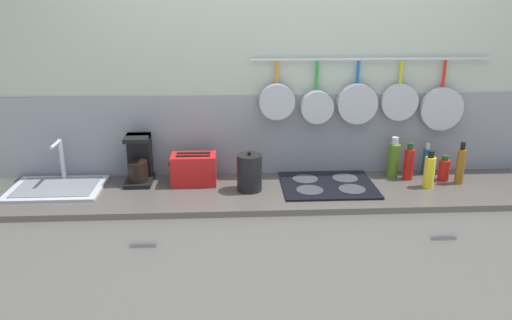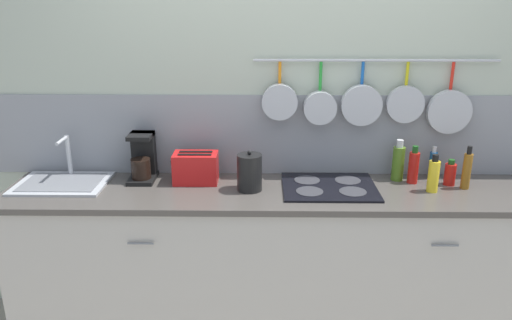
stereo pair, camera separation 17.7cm
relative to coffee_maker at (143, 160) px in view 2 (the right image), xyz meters
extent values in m
cube|color=#B2BCA8|center=(0.87, 0.14, 0.25)|extent=(7.20, 0.06, 2.60)
cube|color=gray|center=(0.87, 0.13, 0.13)|extent=(7.20, 0.07, 0.49)
cylinder|color=#B7BABF|center=(1.36, 0.08, 0.58)|extent=(1.41, 0.02, 0.02)
cylinder|color=orange|center=(0.81, 0.08, 0.51)|extent=(0.02, 0.02, 0.12)
cylinder|color=#B7BABF|center=(0.81, 0.05, 0.34)|extent=(0.21, 0.07, 0.21)
cylinder|color=green|center=(1.05, 0.08, 0.49)|extent=(0.02, 0.02, 0.17)
cylinder|color=#B7BABF|center=(1.05, 0.05, 0.31)|extent=(0.19, 0.07, 0.19)
cylinder|color=#1959B2|center=(1.29, 0.08, 0.51)|extent=(0.02, 0.02, 0.13)
cylinder|color=#B7BABF|center=(1.29, 0.06, 0.32)|extent=(0.24, 0.06, 0.24)
cylinder|color=gold|center=(1.55, 0.08, 0.50)|extent=(0.02, 0.02, 0.13)
cylinder|color=#B7BABF|center=(1.55, 0.07, 0.33)|extent=(0.22, 0.04, 0.22)
cylinder|color=red|center=(1.81, 0.08, 0.49)|extent=(0.02, 0.02, 0.16)
cylinder|color=#B7BABF|center=(1.81, 0.06, 0.28)|extent=(0.26, 0.04, 0.26)
cube|color=#B7B2A8|center=(0.87, -0.18, -0.60)|extent=(3.21, 0.52, 0.89)
cylinder|color=slate|center=(0.07, -0.46, -0.32)|extent=(0.14, 0.01, 0.01)
cylinder|color=slate|center=(1.68, -0.46, -0.32)|extent=(0.14, 0.01, 0.01)
cube|color=#4C4742|center=(0.87, -0.18, -0.14)|extent=(3.25, 0.56, 0.03)
cube|color=#B7BABF|center=(-0.45, -0.11, -0.11)|extent=(0.52, 0.38, 0.01)
cube|color=slate|center=(-0.45, -0.11, -0.10)|extent=(0.44, 0.30, 0.00)
cylinder|color=#B7BABF|center=(-0.45, 0.03, 0.01)|extent=(0.03, 0.03, 0.26)
cylinder|color=#B7BABF|center=(-0.45, -0.04, 0.13)|extent=(0.02, 0.15, 0.02)
cube|color=black|center=(0.00, -0.03, -0.11)|extent=(0.15, 0.21, 0.02)
cube|color=black|center=(0.00, 0.04, 0.02)|extent=(0.14, 0.08, 0.28)
cylinder|color=black|center=(0.00, -0.06, -0.04)|extent=(0.11, 0.11, 0.12)
cube|color=black|center=(0.00, -0.01, 0.15)|extent=(0.14, 0.16, 0.02)
cube|color=red|center=(0.32, -0.06, -0.03)|extent=(0.26, 0.16, 0.18)
cube|color=black|center=(0.32, -0.09, 0.06)|extent=(0.19, 0.03, 0.00)
cube|color=black|center=(0.32, -0.03, 0.06)|extent=(0.19, 0.03, 0.00)
cube|color=black|center=(0.19, -0.06, 0.01)|extent=(0.02, 0.02, 0.02)
cylinder|color=black|center=(0.64, -0.17, -0.01)|extent=(0.14, 0.14, 0.21)
sphere|color=black|center=(0.64, -0.17, 0.10)|extent=(0.02, 0.02, 0.02)
cube|color=black|center=(1.10, -0.14, -0.11)|extent=(0.53, 0.44, 0.01)
cylinder|color=#38383D|center=(0.98, -0.23, -0.11)|extent=(0.15, 0.15, 0.00)
cylinder|color=#38383D|center=(1.22, -0.23, -0.11)|extent=(0.15, 0.15, 0.00)
cylinder|color=#38383D|center=(0.98, -0.05, -0.11)|extent=(0.15, 0.15, 0.00)
cylinder|color=#38383D|center=(1.22, -0.05, -0.11)|extent=(0.15, 0.15, 0.00)
cylinder|color=#4C721E|center=(1.52, 0.00, -0.02)|extent=(0.07, 0.07, 0.20)
cylinder|color=beige|center=(1.52, 0.00, 0.11)|extent=(0.04, 0.04, 0.04)
cylinder|color=red|center=(1.60, -0.05, -0.03)|extent=(0.06, 0.06, 0.18)
cylinder|color=#194C19|center=(1.60, -0.05, 0.09)|extent=(0.03, 0.03, 0.04)
cylinder|color=yellow|center=(1.67, -0.18, -0.03)|extent=(0.06, 0.06, 0.18)
cylinder|color=black|center=(1.67, -0.18, 0.08)|extent=(0.03, 0.03, 0.04)
cylinder|color=navy|center=(1.74, 0.03, -0.04)|extent=(0.05, 0.05, 0.16)
cylinder|color=beige|center=(1.74, 0.03, 0.06)|extent=(0.03, 0.03, 0.04)
cylinder|color=red|center=(1.81, -0.08, -0.06)|extent=(0.07, 0.07, 0.13)
cylinder|color=#194C19|center=(1.81, -0.08, 0.02)|extent=(0.04, 0.04, 0.03)
cylinder|color=#8C5919|center=(1.87, -0.13, -0.02)|extent=(0.05, 0.05, 0.21)
cylinder|color=black|center=(1.87, -0.13, 0.11)|extent=(0.03, 0.03, 0.05)
camera|label=1|loc=(0.54, -2.81, 0.94)|focal=35.00mm
camera|label=2|loc=(0.72, -2.81, 0.94)|focal=35.00mm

